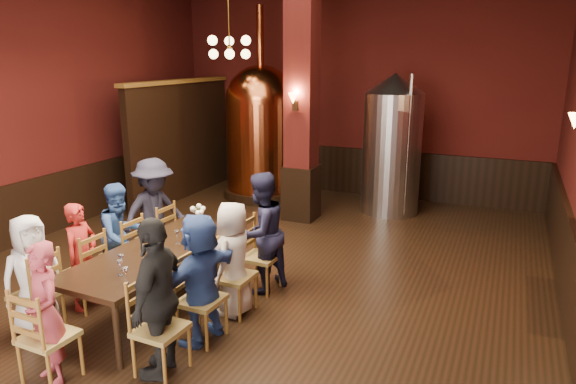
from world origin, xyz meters
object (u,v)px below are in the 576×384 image
at_px(person_0, 33,275).
at_px(copper_kettle, 261,130).
at_px(person_1, 82,256).
at_px(dining_table, 157,256).
at_px(person_2, 121,235).
at_px(rose_vase, 198,213).
at_px(steel_vessel, 392,145).

xyz_separation_m(person_0, copper_kettle, (-0.29, 6.09, 0.76)).
bearing_deg(person_1, dining_table, -76.40).
distance_m(person_2, copper_kettle, 4.82).
height_order(person_1, person_2, person_2).
xyz_separation_m(person_0, rose_vase, (0.90, 1.83, 0.29)).
distance_m(person_0, copper_kettle, 6.14).
bearing_deg(person_2, steel_vessel, -17.43).
bearing_deg(person_0, dining_table, -24.97).
distance_m(person_0, rose_vase, 2.06).
height_order(dining_table, steel_vessel, steel_vessel).
bearing_deg(dining_table, person_1, -158.78).
bearing_deg(person_2, rose_vase, -49.23).
distance_m(person_0, steel_vessel, 6.56).
relative_size(person_1, rose_vase, 3.92).
relative_size(person_2, steel_vessel, 0.53).
height_order(dining_table, person_1, person_1).
xyz_separation_m(person_1, steel_vessel, (2.48, 5.36, 0.67)).
height_order(person_1, rose_vase, person_1).
distance_m(dining_table, person_0, 1.31).
distance_m(copper_kettle, steel_vessel, 2.79).
bearing_deg(copper_kettle, person_0, -87.32).
distance_m(dining_table, person_2, 0.91).
bearing_deg(person_1, person_2, -7.62).
bearing_deg(person_2, person_0, -171.76).
height_order(dining_table, person_0, person_0).
bearing_deg(rose_vase, person_1, -126.91).
relative_size(dining_table, rose_vase, 7.30).
bearing_deg(person_0, copper_kettle, 20.00).
bearing_deg(person_2, dining_table, -102.98).
distance_m(dining_table, rose_vase, 0.91).
xyz_separation_m(steel_vessel, rose_vase, (-1.61, -4.20, -0.36)).
height_order(steel_vessel, rose_vase, steel_vessel).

